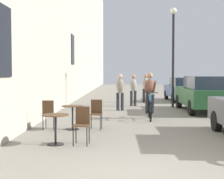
# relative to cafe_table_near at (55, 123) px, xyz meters

# --- Properties ---
(ground_plane) EXTENTS (88.00, 88.00, 0.00)m
(ground_plane) POSITION_rel_cafe_table_near_xyz_m (1.97, -2.41, -0.52)
(ground_plane) COLOR gray
(cafe_table_near) EXTENTS (0.64, 0.64, 0.72)m
(cafe_table_near) POSITION_rel_cafe_table_near_xyz_m (0.00, 0.00, 0.00)
(cafe_table_near) COLOR black
(cafe_table_near) RESTS_ON ground_plane
(cafe_chair_near_toward_street) EXTENTS (0.41, 0.41, 0.89)m
(cafe_chair_near_toward_street) POSITION_rel_cafe_table_near_xyz_m (0.62, 0.08, -0.00)
(cafe_chair_near_toward_street) COLOR black
(cafe_chair_near_toward_street) RESTS_ON ground_plane
(cafe_table_mid) EXTENTS (0.64, 0.64, 0.72)m
(cafe_table_mid) POSITION_rel_cafe_table_near_xyz_m (0.10, 2.14, 0.00)
(cafe_table_mid) COLOR black
(cafe_table_mid) RESTS_ON ground_plane
(cafe_chair_mid_toward_street) EXTENTS (0.40, 0.40, 0.89)m
(cafe_chair_mid_toward_street) POSITION_rel_cafe_table_near_xyz_m (-0.60, 2.06, -0.00)
(cafe_chair_mid_toward_street) COLOR black
(cafe_chair_mid_toward_street) RESTS_ON ground_plane
(cafe_chair_mid_toward_wall) EXTENTS (0.41, 0.41, 0.89)m
(cafe_chair_mid_toward_wall) POSITION_rel_cafe_table_near_xyz_m (0.80, 2.21, -0.00)
(cafe_chair_mid_toward_wall) COLOR black
(cafe_chair_mid_toward_wall) RESTS_ON ground_plane
(cyclist_on_bicycle) EXTENTS (0.52, 1.76, 1.74)m
(cyclist_on_bicycle) POSITION_rel_cafe_table_near_xyz_m (2.62, 4.55, 0.29)
(cyclist_on_bicycle) COLOR black
(cyclist_on_bicycle) RESTS_ON ground_plane
(pedestrian_near) EXTENTS (0.35, 0.25, 1.66)m
(pedestrian_near) POSITION_rel_cafe_table_near_xyz_m (1.52, 7.30, 0.41)
(pedestrian_near) COLOR #26262D
(pedestrian_near) RESTS_ON ground_plane
(pedestrian_mid) EXTENTS (0.38, 0.30, 1.61)m
(pedestrian_mid) POSITION_rel_cafe_table_near_xyz_m (2.19, 9.45, 0.39)
(pedestrian_mid) COLOR #26262D
(pedestrian_mid) RESTS_ON ground_plane
(pedestrian_far) EXTENTS (0.34, 0.25, 1.63)m
(pedestrian_far) POSITION_rel_cafe_table_near_xyz_m (2.97, 11.47, 0.40)
(pedestrian_far) COLOR #26262D
(pedestrian_far) RESTS_ON ground_plane
(street_lamp) EXTENTS (0.32, 0.32, 4.90)m
(street_lamp) POSITION_rel_cafe_table_near_xyz_m (4.13, 8.86, 2.59)
(street_lamp) COLOR black
(street_lamp) RESTS_ON ground_plane
(parked_car_second) EXTENTS (1.87, 4.39, 1.56)m
(parked_car_second) POSITION_rel_cafe_table_near_xyz_m (5.19, 6.88, 0.29)
(parked_car_second) COLOR #23512D
(parked_car_second) RESTS_ON ground_plane
(parked_car_third) EXTENTS (1.77, 4.05, 1.43)m
(parked_car_third) POSITION_rel_cafe_table_near_xyz_m (5.29, 12.51, 0.22)
(parked_car_third) COLOR #384C84
(parked_car_third) RESTS_ON ground_plane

